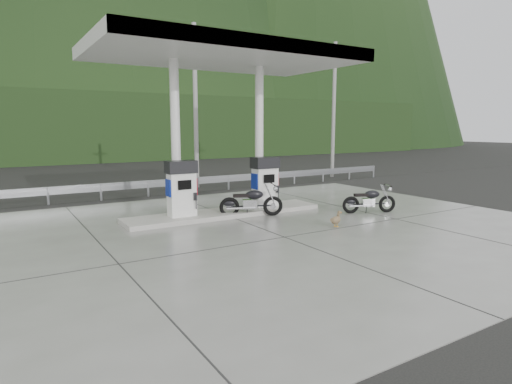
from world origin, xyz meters
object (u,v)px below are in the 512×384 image
gas_pump_right (265,182)px  motorcycle_right (369,201)px  motorcycle_left (251,202)px  gas_pump_left (182,189)px  duck (336,220)px

gas_pump_right → motorcycle_right: bearing=-37.8°
motorcycle_right → motorcycle_left: bearing=180.0°
gas_pump_left → gas_pump_right: bearing=0.0°
gas_pump_left → motorcycle_right: (6.13, -2.27, -0.62)m
gas_pump_right → motorcycle_right: (2.93, -2.27, -0.62)m
gas_pump_right → duck: 3.44m
gas_pump_right → duck: bearing=-82.3°
motorcycle_right → gas_pump_left: bearing=-176.9°
duck → motorcycle_left: bearing=96.3°
duck → gas_pump_right: bearing=76.9°
motorcycle_right → duck: bearing=-134.0°
motorcycle_right → duck: motorcycle_right is taller
motorcycle_left → duck: (1.38, -2.71, -0.28)m
gas_pump_right → motorcycle_left: 1.25m
motorcycle_right → duck: 2.70m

